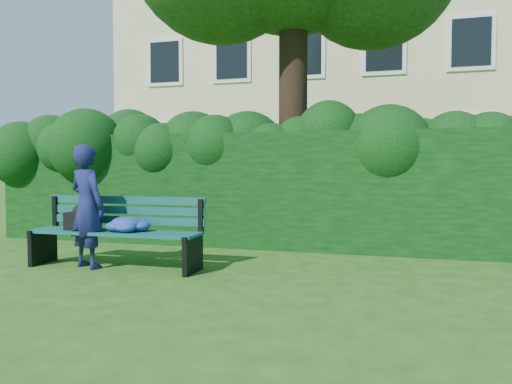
% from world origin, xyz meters
% --- Properties ---
extents(ground, '(80.00, 80.00, 0.00)m').
position_xyz_m(ground, '(0.00, 0.00, 0.00)').
color(ground, '#244F16').
rests_on(ground, ground).
extents(apartment_building, '(16.00, 8.08, 12.00)m').
position_xyz_m(apartment_building, '(-0.00, 13.99, 6.00)').
color(apartment_building, beige).
rests_on(apartment_building, ground).
extents(hedge, '(10.00, 1.00, 1.80)m').
position_xyz_m(hedge, '(0.00, 2.20, 0.90)').
color(hedge, black).
rests_on(hedge, ground).
extents(park_bench, '(2.24, 0.58, 0.89)m').
position_xyz_m(park_bench, '(-1.68, -0.03, 0.50)').
color(park_bench, '#0E463C').
rests_on(park_bench, ground).
extents(man_reading, '(0.66, 0.54, 1.55)m').
position_xyz_m(man_reading, '(-2.00, -0.14, 0.78)').
color(man_reading, '#171C51').
rests_on(man_reading, ground).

